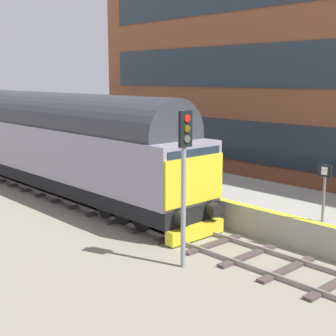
% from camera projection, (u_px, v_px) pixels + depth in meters
% --- Properties ---
extents(ground_plane, '(140.00, 140.00, 0.00)m').
position_uv_depth(ground_plane, '(156.00, 226.00, 17.55)').
color(ground_plane, gray).
rests_on(ground_plane, ground).
extents(track_main, '(2.50, 60.00, 0.15)m').
position_uv_depth(track_main, '(156.00, 225.00, 17.54)').
color(track_main, gray).
rests_on(track_main, ground).
extents(station_platform, '(4.00, 44.00, 1.01)m').
position_uv_depth(station_platform, '(222.00, 197.00, 19.84)').
color(station_platform, '#9A9A90').
rests_on(station_platform, ground).
extents(diesel_locomotive, '(2.74, 19.84, 4.68)m').
position_uv_depth(diesel_locomotive, '(48.00, 139.00, 22.73)').
color(diesel_locomotive, black).
rests_on(diesel_locomotive, ground).
extents(signal_post_near, '(0.44, 0.22, 4.47)m').
position_uv_depth(signal_post_near, '(184.00, 169.00, 13.24)').
color(signal_post_near, gray).
rests_on(signal_post_near, ground).
extents(platform_number_sign, '(0.10, 0.44, 1.76)m').
position_uv_depth(platform_number_sign, '(324.00, 184.00, 14.50)').
color(platform_number_sign, slate).
rests_on(platform_number_sign, station_platform).
extents(waiting_passenger, '(0.35, 0.51, 1.64)m').
position_uv_depth(waiting_passenger, '(150.00, 151.00, 22.20)').
color(waiting_passenger, '#313640').
rests_on(waiting_passenger, station_platform).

